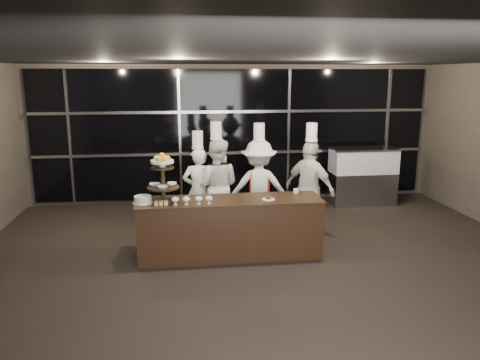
{
  "coord_description": "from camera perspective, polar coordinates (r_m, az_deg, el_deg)",
  "views": [
    {
      "loc": [
        -1.22,
        -5.22,
        2.8
      ],
      "look_at": [
        -0.28,
        1.96,
        1.15
      ],
      "focal_mm": 35.0,
      "sensor_mm": 36.0,
      "label": 1
    }
  ],
  "objects": [
    {
      "name": "chef_d",
      "position": [
        8.19,
        8.49,
        -0.99
      ],
      "size": [
        0.94,
        1.04,
        1.99
      ],
      "color": "silver",
      "rests_on": "ground"
    },
    {
      "name": "layer_cake",
      "position": [
        7.09,
        -11.76,
        -2.36
      ],
      "size": [
        0.3,
        0.3,
        0.11
      ],
      "color": "white",
      "rests_on": "buffet_counter"
    },
    {
      "name": "chef_b",
      "position": [
        8.32,
        -2.86,
        -0.65
      ],
      "size": [
        0.96,
        0.83,
        2.0
      ],
      "color": "white",
      "rests_on": "ground"
    },
    {
      "name": "pastry_squares",
      "position": [
        6.97,
        -9.58,
        -2.76
      ],
      "size": [
        0.2,
        0.13,
        0.05
      ],
      "color": "#DDC76C",
      "rests_on": "buffet_counter"
    },
    {
      "name": "buffet_counter",
      "position": [
        7.3,
        -1.25,
        -5.81
      ],
      "size": [
        2.84,
        0.74,
        0.92
      ],
      "color": "black",
      "rests_on": "ground"
    },
    {
      "name": "display_case",
      "position": [
        10.52,
        14.73,
        0.81
      ],
      "size": [
        1.41,
        0.61,
        1.24
      ],
      "color": "#A5A5AA",
      "rests_on": "ground"
    },
    {
      "name": "window_wall",
      "position": [
        10.31,
        -0.63,
        5.6
      ],
      "size": [
        8.6,
        0.1,
        2.8
      ],
      "color": "black",
      "rests_on": "ground"
    },
    {
      "name": "small_plate",
      "position": [
        7.16,
        3.48,
        -2.29
      ],
      "size": [
        0.2,
        0.2,
        0.05
      ],
      "color": "white",
      "rests_on": "buffet_counter"
    },
    {
      "name": "chef_c",
      "position": [
        8.24,
        2.28,
        -0.87
      ],
      "size": [
        1.15,
        0.74,
        1.98
      ],
      "color": "silver",
      "rests_on": "ground"
    },
    {
      "name": "chef_a",
      "position": [
        8.34,
        -5.07,
        -1.08
      ],
      "size": [
        0.58,
        0.39,
        1.83
      ],
      "color": "white",
      "rests_on": "ground"
    },
    {
      "name": "chef_cup",
      "position": [
        7.6,
        6.84,
        -1.32
      ],
      "size": [
        0.08,
        0.08,
        0.07
      ],
      "primitive_type": "cylinder",
      "color": "white",
      "rests_on": "buffet_counter"
    },
    {
      "name": "display_stand",
      "position": [
        7.04,
        -9.41,
        0.68
      ],
      "size": [
        0.48,
        0.48,
        0.74
      ],
      "color": "black",
      "rests_on": "buffet_counter"
    },
    {
      "name": "compotes",
      "position": [
        6.9,
        -5.83,
        -2.33
      ],
      "size": [
        0.6,
        0.11,
        0.12
      ],
      "color": "silver",
      "rests_on": "buffet_counter"
    },
    {
      "name": "room",
      "position": [
        5.52,
        5.53,
        -0.85
      ],
      "size": [
        10.0,
        10.0,
        10.0
      ],
      "color": "black",
      "rests_on": "ground"
    }
  ]
}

